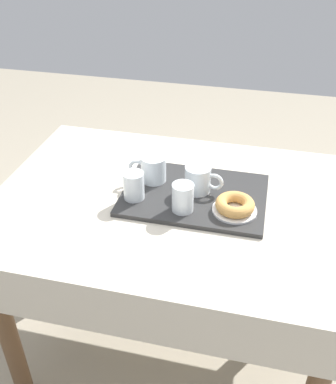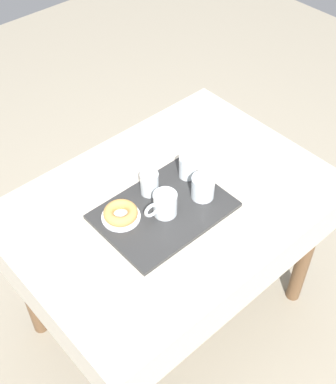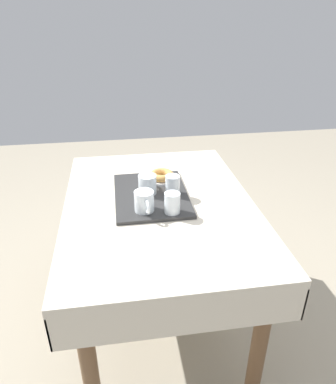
{
  "view_description": "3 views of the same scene",
  "coord_description": "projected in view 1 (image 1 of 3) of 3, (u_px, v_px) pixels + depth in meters",
  "views": [
    {
      "loc": [
        -0.25,
        1.13,
        1.57
      ],
      "look_at": [
        0.01,
        0.04,
        0.81
      ],
      "focal_mm": 41.32,
      "sensor_mm": 36.0,
      "label": 1
    },
    {
      "loc": [
        -0.86,
        -0.94,
        2.1
      ],
      "look_at": [
        -0.01,
        0.0,
        0.8
      ],
      "focal_mm": 47.82,
      "sensor_mm": 36.0,
      "label": 2
    },
    {
      "loc": [
        1.38,
        -0.17,
        1.55
      ],
      "look_at": [
        -0.02,
        0.04,
        0.79
      ],
      "focal_mm": 33.25,
      "sensor_mm": 36.0,
      "label": 3
    }
  ],
  "objects": [
    {
      "name": "tea_mug_right",
      "position": [
        153.0,
        169.0,
        1.46
      ],
      "size": [
        0.13,
        0.08,
        0.09
      ],
      "color": "white",
      "rests_on": "serving_tray"
    },
    {
      "name": "water_glass_far",
      "position": [
        183.0,
        199.0,
        1.32
      ],
      "size": [
        0.07,
        0.07,
        0.09
      ],
      "color": "white",
      "rests_on": "serving_tray"
    },
    {
      "name": "dining_table",
      "position": [
        174.0,
        226.0,
        1.48
      ],
      "size": [
        1.17,
        0.84,
        0.76
      ],
      "color": "beige",
      "rests_on": "ground"
    },
    {
      "name": "ground_plane",
      "position": [
        173.0,
        347.0,
        1.84
      ],
      "size": [
        6.0,
        6.0,
        0.0
      ],
      "primitive_type": "plane",
      "color": "gray"
    },
    {
      "name": "tea_mug_left",
      "position": [
        198.0,
        180.0,
        1.41
      ],
      "size": [
        0.13,
        0.08,
        0.09
      ],
      "color": "white",
      "rests_on": "serving_tray"
    },
    {
      "name": "serving_tray",
      "position": [
        194.0,
        195.0,
        1.43
      ],
      "size": [
        0.46,
        0.33,
        0.02
      ],
      "primitive_type": "cube",
      "color": "#2D2D2D",
      "rests_on": "dining_table"
    },
    {
      "name": "water_glass_near",
      "position": [
        134.0,
        187.0,
        1.38
      ],
      "size": [
        0.07,
        0.07,
        0.09
      ],
      "color": "white",
      "rests_on": "serving_tray"
    },
    {
      "name": "donut_plate_left",
      "position": [
        234.0,
        210.0,
        1.34
      ],
      "size": [
        0.14,
        0.14,
        0.01
      ],
      "primitive_type": "cylinder",
      "color": "white",
      "rests_on": "serving_tray"
    },
    {
      "name": "sugar_donut_left",
      "position": [
        235.0,
        205.0,
        1.33
      ],
      "size": [
        0.12,
        0.12,
        0.04
      ],
      "primitive_type": "torus",
      "color": "tan",
      "rests_on": "donut_plate_left"
    }
  ]
}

